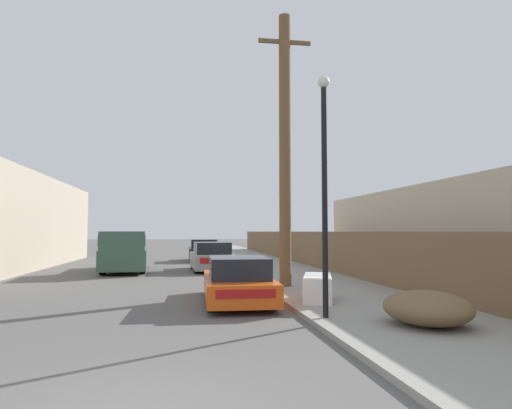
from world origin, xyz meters
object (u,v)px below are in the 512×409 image
at_px(car_parked_far, 204,251).
at_px(utility_pole, 285,147).
at_px(parked_sports_car_red, 238,281).
at_px(discarded_fridge, 318,288).
at_px(brush_pile, 427,308).
at_px(car_parked_mid, 212,257).
at_px(street_lamp, 324,177).
at_px(pickup_truck, 125,252).

height_order(car_parked_far, utility_pole, utility_pole).
relative_size(car_parked_far, utility_pole, 0.47).
bearing_deg(parked_sports_car_red, discarded_fridge, -18.10).
bearing_deg(brush_pile, discarded_fridge, 109.10).
relative_size(car_parked_mid, street_lamp, 0.83).
height_order(parked_sports_car_red, brush_pile, parked_sports_car_red).
xyz_separation_m(pickup_truck, utility_pole, (6.07, -7.60, 3.81)).
bearing_deg(discarded_fridge, parked_sports_car_red, 177.63).
distance_m(discarded_fridge, pickup_truck, 12.46).
distance_m(car_parked_mid, utility_pole, 8.98).
height_order(discarded_fridge, brush_pile, discarded_fridge).
height_order(car_parked_far, pickup_truck, pickup_truck).
relative_size(discarded_fridge, parked_sports_car_red, 0.42).
relative_size(discarded_fridge, car_parked_mid, 0.44).
relative_size(utility_pole, street_lamp, 1.78).
height_order(parked_sports_car_red, car_parked_mid, car_parked_mid).
bearing_deg(car_parked_far, parked_sports_car_red, -89.11).
distance_m(parked_sports_car_red, car_parked_mid, 10.20).
relative_size(discarded_fridge, utility_pole, 0.21).
height_order(discarded_fridge, street_lamp, street_lamp).
distance_m(discarded_fridge, brush_pile, 3.56).
distance_m(car_parked_mid, pickup_truck, 4.14).
relative_size(pickup_truck, utility_pole, 0.65).
xyz_separation_m(parked_sports_car_red, car_parked_mid, (-0.05, 10.20, 0.08)).
bearing_deg(street_lamp, car_parked_mid, 96.64).
distance_m(pickup_truck, utility_pole, 10.44).
bearing_deg(parked_sports_car_red, car_parked_far, 92.21).
bearing_deg(discarded_fridge, utility_pole, 109.93).
bearing_deg(pickup_truck, discarded_fridge, 116.09).
relative_size(car_parked_mid, pickup_truck, 0.72).
bearing_deg(car_parked_mid, parked_sports_car_red, -92.15).
relative_size(car_parked_mid, brush_pile, 2.27).
height_order(car_parked_mid, utility_pole, utility_pole).
xyz_separation_m(car_parked_mid, car_parked_far, (-0.05, 7.44, 0.00)).
distance_m(car_parked_far, street_lamp, 20.88).
bearing_deg(car_parked_far, street_lamp, -85.02).
distance_m(street_lamp, brush_pile, 3.30).
xyz_separation_m(car_parked_far, utility_pole, (1.99, -15.18, 4.11)).
height_order(utility_pole, street_lamp, utility_pole).
distance_m(car_parked_mid, car_parked_far, 7.44).
height_order(car_parked_far, brush_pile, car_parked_far).
xyz_separation_m(pickup_truck, street_lamp, (5.67, -13.09, 2.13)).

